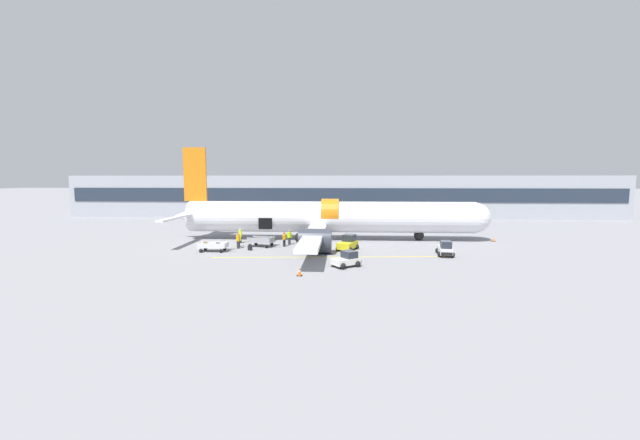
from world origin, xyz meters
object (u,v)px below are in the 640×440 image
ground_crew_supervisor (289,237)px  ground_crew_helper (240,235)px  suitcase_on_tarmac_upright (250,248)px  baggage_tug_mid (347,260)px  ground_crew_loader_b (238,240)px  baggage_tug_rear (313,240)px  baggage_cart_loading (262,242)px  ground_crew_driver (284,239)px  baggage_tug_lead (445,249)px  baggage_cart_queued (214,247)px  ground_crew_loader_a (239,240)px  baggage_tug_spare (348,244)px  airplane (326,218)px

ground_crew_supervisor → ground_crew_helper: size_ratio=0.97×
ground_crew_helper → suitcase_on_tarmac_upright: ground_crew_helper is taller
baggage_tug_mid → ground_crew_loader_b: 14.61m
baggage_tug_rear → baggage_cart_loading: (-5.94, -0.53, -0.15)m
baggage_tug_rear → ground_crew_driver: ground_crew_driver is taller
baggage_cart_loading → ground_crew_driver: size_ratio=2.30×
baggage_tug_rear → ground_crew_loader_b: size_ratio=1.76×
ground_crew_supervisor → ground_crew_helper: 6.19m
baggage_cart_loading → ground_crew_driver: ground_crew_driver is taller
baggage_tug_lead → baggage_cart_queued: bearing=178.0°
ground_crew_driver → ground_crew_loader_a: bearing=-174.9°
baggage_tug_spare → ground_crew_supervisor: (-6.88, 3.01, 0.20)m
airplane → suitcase_on_tarmac_upright: airplane is taller
ground_crew_supervisor → baggage_tug_rear: bearing=-17.2°
baggage_tug_rear → ground_crew_driver: bearing=-173.9°
baggage_cart_queued → ground_crew_helper: size_ratio=2.22×
baggage_tug_rear → ground_crew_loader_b: ground_crew_loader_b is taller
baggage_cart_queued → ground_crew_helper: 5.81m
baggage_tug_rear → ground_crew_loader_a: (-8.54, -0.82, 0.10)m
baggage_tug_mid → baggage_cart_queued: size_ratio=0.71×
airplane → ground_crew_driver: 7.45m
baggage_tug_lead → suitcase_on_tarmac_upright: 20.60m
ground_crew_loader_a → ground_crew_supervisor: ground_crew_supervisor is taller
airplane → baggage_cart_queued: bearing=-142.7°
baggage_tug_mid → baggage_cart_loading: 13.66m
baggage_cart_queued → ground_crew_loader_a: 3.59m
baggage_tug_lead → baggage_tug_rear: baggage_tug_rear is taller
baggage_cart_loading → ground_crew_helper: bearing=143.4°
baggage_cart_loading → ground_crew_loader_a: ground_crew_loader_a is taller
baggage_cart_queued → ground_crew_driver: 7.94m
ground_crew_driver → ground_crew_supervisor: (0.42, 1.27, 0.03)m
baggage_tug_mid → ground_crew_driver: size_ratio=1.68×
baggage_tug_spare → ground_crew_supervisor: ground_crew_supervisor is taller
airplane → ground_crew_loader_b: airplane is taller
baggage_tug_lead → baggage_cart_queued: baggage_tug_lead is taller
baggage_cart_loading → baggage_tug_spare: bearing=-9.1°
airplane → baggage_cart_queued: size_ratio=10.20×
ground_crew_driver → ground_crew_helper: 6.09m
airplane → baggage_tug_spare: size_ratio=12.38×
ground_crew_loader_a → ground_crew_helper: bearing=101.1°
baggage_tug_lead → suitcase_on_tarmac_upright: baggage_tug_lead is taller
baggage_cart_queued → ground_crew_driver: bearing=25.9°
ground_crew_loader_a → suitcase_on_tarmac_upright: 2.84m
baggage_tug_spare → baggage_cart_queued: 14.53m
ground_crew_driver → suitcase_on_tarmac_upright: size_ratio=2.53×
ground_crew_loader_b → ground_crew_helper: 3.78m
baggage_tug_spare → ground_crew_loader_b: bearing=179.2°
baggage_tug_rear → baggage_cart_queued: 11.16m
baggage_tug_lead → baggage_cart_loading: size_ratio=0.85×
ground_crew_loader_a → ground_crew_loader_b: ground_crew_loader_b is taller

